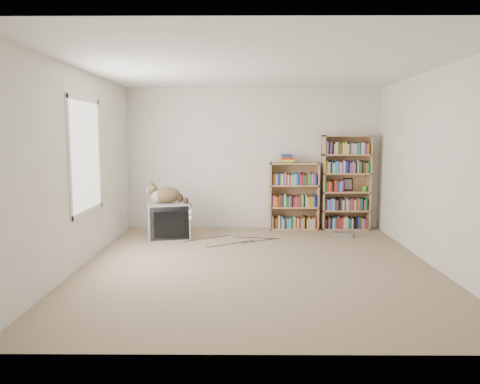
{
  "coord_description": "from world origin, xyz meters",
  "views": [
    {
      "loc": [
        -0.18,
        -5.9,
        1.67
      ],
      "look_at": [
        -0.23,
        1.0,
        0.83
      ],
      "focal_mm": 35.0,
      "sensor_mm": 36.0,
      "label": 1
    }
  ],
  "objects_px": {
    "cat": "(170,197)",
    "bookcase_tall": "(346,185)",
    "crt_tv": "(168,220)",
    "bookcase_short": "(294,199)",
    "dvd_player": "(343,234)"
  },
  "relations": [
    {
      "from": "crt_tv",
      "to": "cat",
      "type": "xyz_separation_m",
      "value": [
        0.05,
        -0.05,
        0.39
      ]
    },
    {
      "from": "bookcase_tall",
      "to": "bookcase_short",
      "type": "bearing_deg",
      "value": 179.86
    },
    {
      "from": "bookcase_short",
      "to": "dvd_player",
      "type": "height_order",
      "value": "bookcase_short"
    },
    {
      "from": "bookcase_tall",
      "to": "cat",
      "type": "bearing_deg",
      "value": -165.15
    },
    {
      "from": "dvd_player",
      "to": "bookcase_tall",
      "type": "bearing_deg",
      "value": 84.63
    },
    {
      "from": "crt_tv",
      "to": "bookcase_short",
      "type": "xyz_separation_m",
      "value": [
        2.13,
        0.75,
        0.25
      ]
    },
    {
      "from": "bookcase_short",
      "to": "bookcase_tall",
      "type": "bearing_deg",
      "value": -0.14
    },
    {
      "from": "cat",
      "to": "crt_tv",
      "type": "bearing_deg",
      "value": 113.85
    },
    {
      "from": "crt_tv",
      "to": "bookcase_short",
      "type": "bearing_deg",
      "value": 4.79
    },
    {
      "from": "cat",
      "to": "bookcase_tall",
      "type": "bearing_deg",
      "value": -4.88
    },
    {
      "from": "crt_tv",
      "to": "bookcase_tall",
      "type": "relative_size",
      "value": 0.48
    },
    {
      "from": "bookcase_short",
      "to": "dvd_player",
      "type": "xyz_separation_m",
      "value": [
        0.75,
        -0.65,
        -0.5
      ]
    },
    {
      "from": "bookcase_tall",
      "to": "dvd_player",
      "type": "relative_size",
      "value": 5.23
    },
    {
      "from": "cat",
      "to": "bookcase_tall",
      "type": "height_order",
      "value": "bookcase_tall"
    },
    {
      "from": "cat",
      "to": "bookcase_tall",
      "type": "xyz_separation_m",
      "value": [
        3.01,
        0.8,
        0.12
      ]
    }
  ]
}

